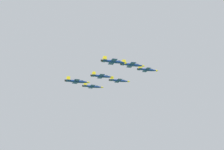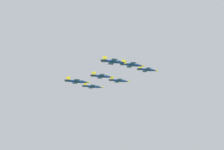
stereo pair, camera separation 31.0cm
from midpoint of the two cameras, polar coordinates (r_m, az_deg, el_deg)
jet_lead at (r=193.04m, az=6.87°, el=1.01°), size 9.38×13.54×3.12m
jet_left_wingman at (r=197.99m, az=1.43°, el=-1.08°), size 9.31×13.81×3.16m
jet_right_wingman at (r=175.55m, az=3.95°, el=1.98°), size 9.75×14.37×3.30m
jet_left_outer at (r=205.70m, az=-3.69°, el=-2.22°), size 9.61×14.25×3.26m
jet_right_outer at (r=158.09m, az=0.39°, el=2.60°), size 9.28×13.70×3.14m
jet_slot_rear at (r=181.52m, az=-1.92°, el=-0.23°), size 9.34×13.57×3.12m
jet_trailing at (r=177.24m, az=-6.69°, el=-1.22°), size 9.65×14.32×3.27m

